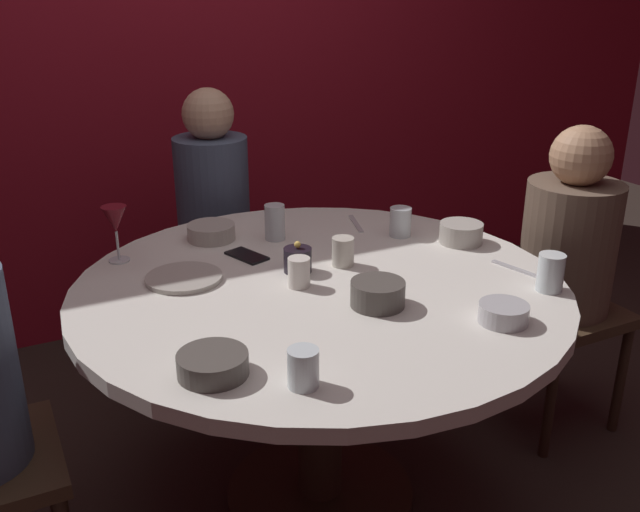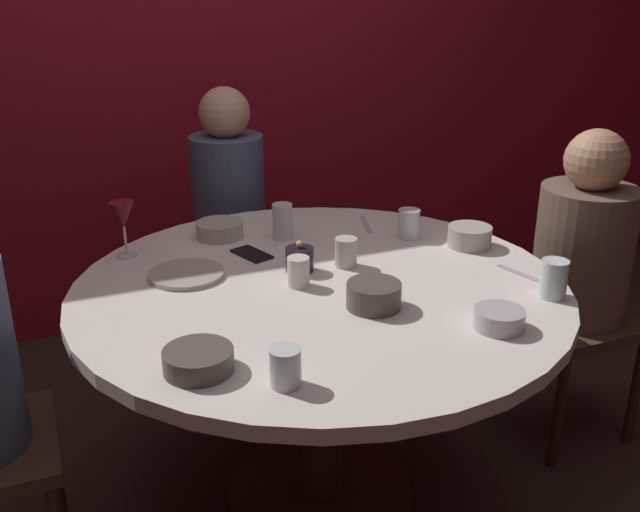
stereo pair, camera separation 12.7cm
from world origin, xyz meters
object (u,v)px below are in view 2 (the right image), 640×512
Objects in this scene: bowl_rice_portion at (198,360)px; seated_diner_right at (583,253)px; cup_near_candle at (283,221)px; seated_diner_back at (229,201)px; dining_table at (320,327)px; bowl_serving_large at (499,319)px; cup_beside_wine at (285,367)px; bowl_sauce_side at (469,236)px; dinner_plate at (186,274)px; cup_center_front at (554,279)px; wine_glass at (123,217)px; bowl_small_white at (374,295)px; cell_phone at (252,254)px; candle_holder at (300,259)px; cup_by_right_diner at (346,252)px; bowl_salad_center at (220,229)px; cup_by_left_diner at (409,224)px; cup_far_edge at (298,271)px.

seated_diner_right is at bearing 13.78° from bowl_rice_portion.
seated_diner_back is at bearing 92.80° from cup_near_candle.
dining_table is 11.18× the size of bowl_serving_large.
cup_beside_wine is at bearing -39.95° from bowl_rice_portion.
seated_diner_right reaches higher than bowl_sauce_side.
cup_beside_wine is (0.06, -0.67, 0.04)m from dinner_plate.
bowl_serving_large is at bearing -158.64° from cup_center_front.
seated_diner_back is 6.75× the size of wine_glass.
dinner_plate is at bearing 135.99° from bowl_small_white.
seated_diner_right is 8.04× the size of cell_phone.
candle_holder is at bearing -5.75° from seated_diner_right.
wine_glass is at bearing 139.67° from cell_phone.
cup_near_candle is (-0.04, 0.59, 0.02)m from bowl_small_white.
cell_phone is 1.32× the size of cup_center_front.
dinner_plate is 1.75× the size of bowl_serving_large.
bowl_rice_portion is 0.70m from cup_by_right_diner.
dinner_plate is 1.40× the size of bowl_salad_center.
bowl_salad_center is at bearing 83.02° from cup_beside_wine.
seated_diner_back is 1.04m from bowl_sauce_side.
dining_table is 0.34m from cell_phone.
cup_far_edge is at bearing -155.08° from cup_by_left_diner.
cup_center_front is (0.89, -0.53, 0.05)m from dinner_plate.
cup_near_candle reaches higher than bowl_sauce_side.
cup_near_candle is at bearing 157.65° from cup_by_left_diner.
bowl_salad_center is at bearing 110.25° from candle_holder.
cell_phone is 0.82m from bowl_serving_large.
cup_by_left_diner is at bearing 28.48° from dining_table.
cup_center_front is (-0.02, -0.42, 0.02)m from bowl_sauce_side.
dinner_plate is 0.76m from cup_by_left_diner.
cup_far_edge is at bearing -3.98° from seated_diner_back.
bowl_salad_center is 1.82× the size of cup_beside_wine.
seated_diner_back is at bearing 102.19° from bowl_serving_large.
cup_beside_wine is at bearing 20.86° from seated_diner_right.
bowl_serving_large is at bearing -70.79° from cup_by_right_diner.
cup_beside_wine reaches higher than cell_phone.
bowl_serving_large reaches higher than dining_table.
seated_diner_right is at bearing 38.49° from cup_center_front.
cup_by_right_diner is at bearing 54.42° from cup_beside_wine.
cup_center_front reaches higher than dining_table.
dining_table is 1.19× the size of seated_diner_back.
bowl_small_white is at bearing -149.76° from bowl_sauce_side.
bowl_small_white is (0.07, -1.16, 0.06)m from seated_diner_back.
cup_center_front is at bearing -77.31° from cup_by_left_diner.
candle_holder reaches higher than cup_beside_wine.
wine_glass is at bearing 144.79° from candle_holder.
seated_diner_back is at bearing 122.74° from bowl_sauce_side.
bowl_sauce_side is at bearing -34.76° from cell_phone.
seated_diner_back reaches higher than cup_far_edge.
seated_diner_right is 0.80m from bowl_serving_large.
bowl_serving_large is (0.64, -0.62, 0.02)m from dinner_plate.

